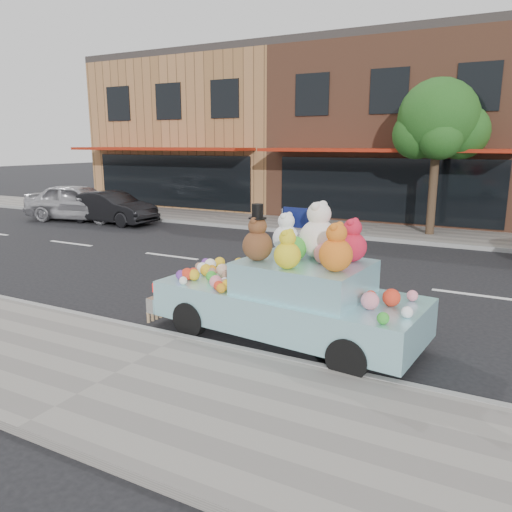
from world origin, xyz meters
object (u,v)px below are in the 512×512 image
Objects in this scene: car_silver at (79,202)px; car_dark at (112,208)px; art_car at (290,292)px; street_tree at (439,126)px.

car_silver is 1.75m from car_dark.
art_car is at bearing -133.11° from car_silver.
car_silver is at bearing 93.33° from car_dark.
street_tree is 12.49m from car_dark.
street_tree is 11.01m from art_car.
car_silver is 1.15× the size of car_dark.
art_car is (12.97, -7.75, 0.05)m from car_silver.
street_tree is at bearing -90.28° from car_silver.
street_tree is at bearing 92.67° from art_car.
car_dark is 13.66m from art_car.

